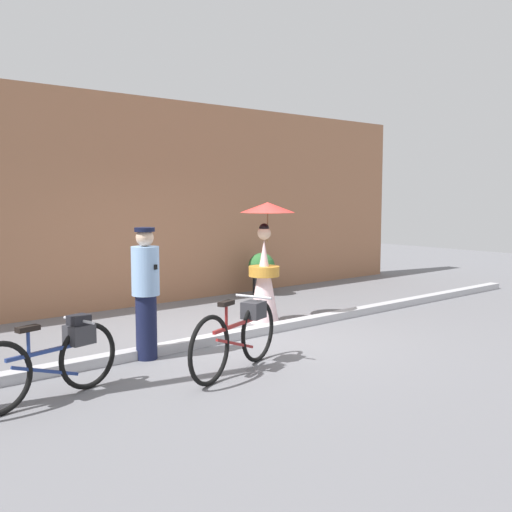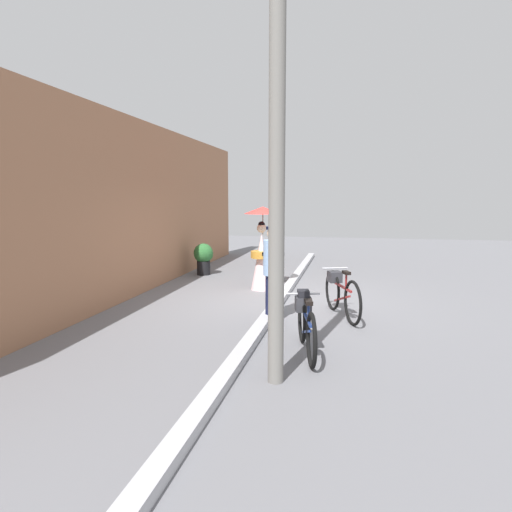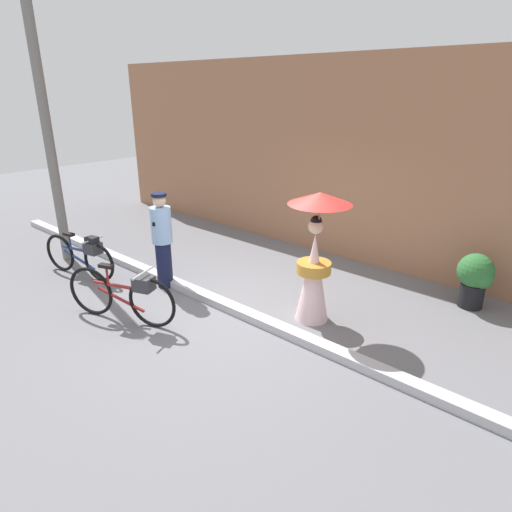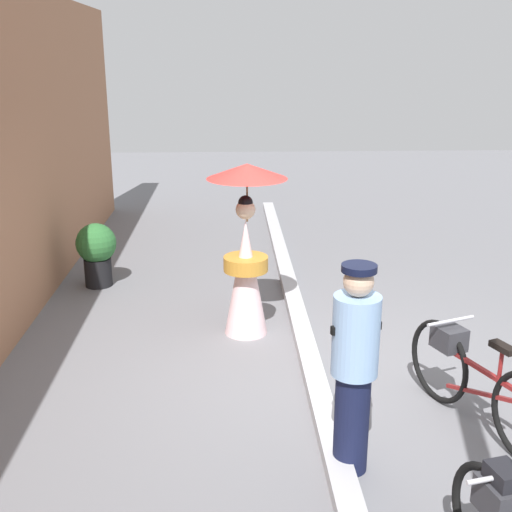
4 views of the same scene
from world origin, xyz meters
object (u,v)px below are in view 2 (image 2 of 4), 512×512
(bicycle_near_officer, at_px, (306,322))
(person_with_parasol, at_px, (262,247))
(potted_plant_by_door, at_px, (204,257))
(utility_pole, at_px, (277,170))
(bicycle_far_side, at_px, (341,292))
(person_officer, at_px, (273,271))

(bicycle_near_officer, height_order, person_with_parasol, person_with_parasol)
(potted_plant_by_door, relative_size, utility_pole, 0.18)
(bicycle_far_side, height_order, potted_plant_by_door, potted_plant_by_door)
(bicycle_far_side, height_order, utility_pole, utility_pole)
(person_officer, bearing_deg, bicycle_far_side, -64.24)
(bicycle_near_officer, height_order, potted_plant_by_door, potted_plant_by_door)
(potted_plant_by_door, height_order, utility_pole, utility_pole)
(bicycle_near_officer, relative_size, utility_pole, 0.35)
(person_with_parasol, bearing_deg, person_officer, -164.45)
(bicycle_far_side, xyz_separation_m, utility_pole, (-3.08, 0.66, 1.97))
(person_with_parasol, distance_m, potted_plant_by_door, 2.59)
(bicycle_near_officer, relative_size, potted_plant_by_door, 1.92)
(person_officer, height_order, potted_plant_by_door, person_officer)
(person_officer, height_order, utility_pole, utility_pole)
(bicycle_near_officer, distance_m, person_with_parasol, 4.26)
(bicycle_far_side, bearing_deg, utility_pole, 167.96)
(person_officer, xyz_separation_m, utility_pole, (-2.53, -0.48, 1.54))
(bicycle_far_side, distance_m, utility_pole, 3.71)
(bicycle_far_side, xyz_separation_m, person_with_parasol, (2.00, 1.84, 0.55))
(person_with_parasol, xyz_separation_m, utility_pole, (-5.07, -1.18, 1.41))
(person_with_parasol, bearing_deg, utility_pole, -166.87)
(person_with_parasol, bearing_deg, bicycle_near_officer, -160.44)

